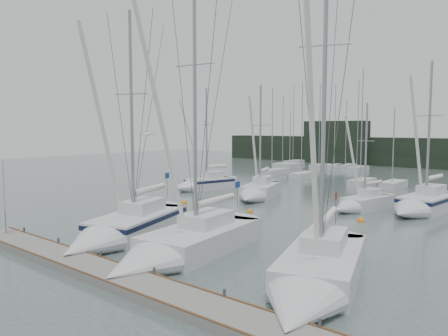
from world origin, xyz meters
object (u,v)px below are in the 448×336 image
(buoy_b, at_px, (361,221))
(sailboat_mid_b, at_px, (257,193))
(sailboat_near_center, at_px, (174,249))
(sailboat_mid_a, at_px, (200,185))
(sailboat_near_left, at_px, (120,231))
(sailboat_mid_c, at_px, (358,205))
(sailboat_mid_d, at_px, (420,205))
(sailboat_near_right, at_px, (313,281))
(buoy_a, at_px, (250,212))
(dock_banner, at_px, (4,191))
(buoy_c, at_px, (184,203))

(buoy_b, bearing_deg, sailboat_mid_b, 164.87)
(sailboat_near_center, xyz_separation_m, sailboat_mid_a, (-16.20, 19.33, 0.02))
(sailboat_near_left, bearing_deg, sailboat_mid_c, 50.23)
(sailboat_mid_a, height_order, sailboat_mid_c, sailboat_mid_a)
(sailboat_near_left, bearing_deg, sailboat_mid_d, 42.00)
(sailboat_near_right, relative_size, buoy_b, 31.00)
(sailboat_near_right, relative_size, buoy_a, 32.83)
(sailboat_near_right, height_order, dock_banner, sailboat_near_right)
(sailboat_mid_c, relative_size, buoy_a, 17.88)
(buoy_c, bearing_deg, dock_banner, -86.60)
(sailboat_near_left, distance_m, sailboat_mid_b, 18.04)
(sailboat_mid_d, relative_size, dock_banner, 2.92)
(sailboat_near_right, bearing_deg, sailboat_near_left, 161.87)
(sailboat_near_left, height_order, sailboat_mid_d, sailboat_near_left)
(buoy_b, distance_m, buoy_c, 15.54)
(sailboat_near_left, bearing_deg, buoy_b, 40.04)
(sailboat_near_center, relative_size, dock_banner, 3.88)
(sailboat_near_right, bearing_deg, buoy_a, 117.25)
(sailboat_mid_d, bearing_deg, sailboat_mid_b, -163.32)
(buoy_c, bearing_deg, sailboat_mid_b, 58.11)
(sailboat_near_center, height_order, buoy_a, sailboat_near_center)
(sailboat_near_center, distance_m, sailboat_near_right, 7.67)
(sailboat_mid_c, bearing_deg, buoy_c, -142.58)
(sailboat_mid_a, bearing_deg, sailboat_mid_d, 18.44)
(sailboat_near_left, bearing_deg, sailboat_near_right, -19.54)
(sailboat_mid_a, xyz_separation_m, buoy_c, (4.49, -6.94, -0.62))
(sailboat_mid_b, bearing_deg, sailboat_near_right, -67.63)
(sailboat_near_left, relative_size, sailboat_mid_a, 1.26)
(buoy_a, bearing_deg, dock_banner, -109.94)
(buoy_a, height_order, buoy_c, buoy_c)
(buoy_b, bearing_deg, sailboat_mid_a, 168.41)
(sailboat_mid_b, xyz_separation_m, buoy_c, (-3.74, -6.01, -0.60))
(sailboat_mid_c, distance_m, dock_banner, 26.09)
(sailboat_near_center, bearing_deg, dock_banner, -169.04)
(sailboat_mid_b, bearing_deg, dock_banner, -115.84)
(buoy_c, relative_size, dock_banner, 0.14)
(sailboat_mid_d, height_order, buoy_b, sailboat_mid_d)
(dock_banner, bearing_deg, sailboat_near_left, 60.23)
(sailboat_near_right, xyz_separation_m, sailboat_mid_b, (-15.63, 17.97, -0.01))
(sailboat_mid_c, bearing_deg, sailboat_near_left, -99.78)
(sailboat_mid_b, height_order, buoy_b, sailboat_mid_b)
(sailboat_mid_d, bearing_deg, sailboat_near_right, -79.27)
(dock_banner, bearing_deg, sailboat_near_right, 35.00)
(sailboat_mid_a, bearing_deg, dock_banner, -62.49)
(sailboat_mid_c, bearing_deg, sailboat_mid_b, -165.03)
(sailboat_near_center, distance_m, sailboat_mid_b, 20.05)
(buoy_c, bearing_deg, sailboat_mid_c, 26.39)
(sailboat_mid_b, height_order, dock_banner, sailboat_mid_b)
(buoy_b, relative_size, buoy_c, 0.93)
(sailboat_near_left, distance_m, buoy_c, 13.48)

